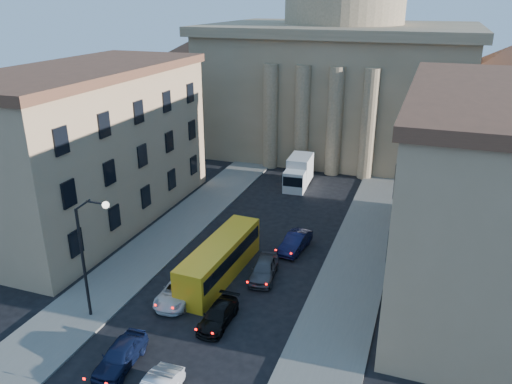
% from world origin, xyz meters
% --- Properties ---
extents(sidewalk_left, '(5.00, 60.00, 0.15)m').
position_xyz_m(sidewalk_left, '(-8.50, 18.00, 0.07)').
color(sidewalk_left, '#605F58').
rests_on(sidewalk_left, ground).
extents(sidewalk_right, '(5.00, 60.00, 0.15)m').
position_xyz_m(sidewalk_right, '(8.50, 18.00, 0.07)').
color(sidewalk_right, '#605F58').
rests_on(sidewalk_right, ground).
extents(church, '(68.02, 28.76, 36.60)m').
position_xyz_m(church, '(0.00, 55.47, 11.88)').
color(church, '#766548').
rests_on(church, ground).
extents(building_left, '(11.60, 26.60, 14.70)m').
position_xyz_m(building_left, '(-17.00, 22.00, 7.42)').
color(building_left, tan).
rests_on(building_left, ground).
extents(building_right, '(11.60, 26.60, 14.70)m').
position_xyz_m(building_right, '(17.00, 22.00, 7.42)').
color(building_right, tan).
rests_on(building_right, ground).
extents(street_lamp, '(2.62, 0.44, 8.83)m').
position_xyz_m(street_lamp, '(-6.97, 8.00, 5.29)').
color(street_lamp, black).
rests_on(street_lamp, ground).
extents(car_left_near, '(2.05, 4.47, 1.49)m').
position_xyz_m(car_left_near, '(-2.71, 4.50, 0.74)').
color(car_left_near, black).
rests_on(car_left_near, ground).
extents(car_left_mid, '(2.68, 5.12, 1.38)m').
position_xyz_m(car_left_mid, '(-2.77, 11.84, 0.69)').
color(car_left_mid, silver).
rests_on(car_left_mid, ground).
extents(car_right_mid, '(1.74, 4.28, 1.24)m').
position_xyz_m(car_right_mid, '(1.06, 10.20, 0.62)').
color(car_right_mid, black).
rests_on(car_right_mid, ground).
extents(car_right_far, '(2.38, 4.69, 1.53)m').
position_xyz_m(car_right_far, '(2.03, 16.80, 0.76)').
color(car_right_far, '#434448').
rests_on(car_right_far, ground).
extents(car_right_distant, '(2.10, 4.66, 1.48)m').
position_xyz_m(car_right_distant, '(3.11, 22.03, 0.74)').
color(car_right_distant, black).
rests_on(car_right_distant, ground).
extents(city_bus, '(2.85, 10.53, 2.94)m').
position_xyz_m(city_bus, '(-1.22, 15.81, 1.58)').
color(city_bus, gold).
rests_on(city_bus, ground).
extents(box_truck, '(2.65, 6.11, 3.29)m').
position_xyz_m(box_truck, '(-0.80, 37.42, 1.56)').
color(box_truck, silver).
rests_on(box_truck, ground).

